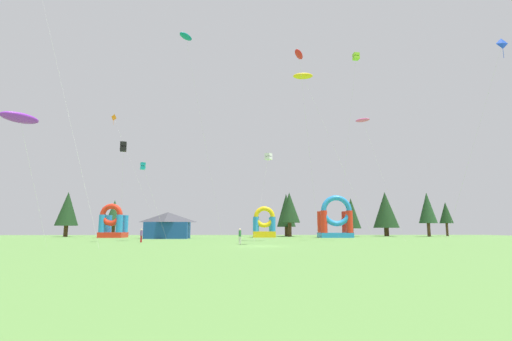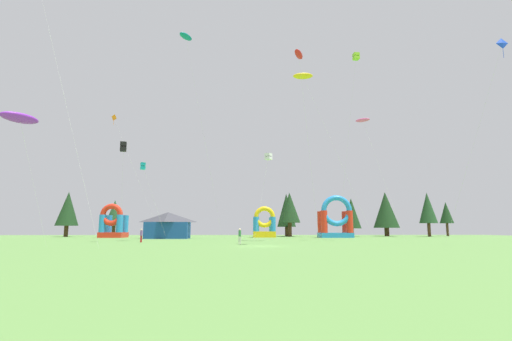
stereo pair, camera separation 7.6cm
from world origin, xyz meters
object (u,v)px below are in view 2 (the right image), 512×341
Objects in this scene: kite_pink_parafoil at (363,120)px; inflatable_red_slide at (264,226)px; inflatable_yellow_castle at (336,221)px; kite_yellow_parafoil at (303,76)px; kite_cyan_box at (143,166)px; inflatable_orange_dome at (113,225)px; kite_white_box at (268,157)px; person_far_side at (141,234)px; kite_purple_parafoil at (20,118)px; kite_red_parafoil at (299,55)px; kite_lime_box at (356,57)px; kite_orange_diamond at (114,120)px; person_left_edge at (240,235)px; kite_teal_parafoil at (186,37)px; kite_blue_diamond at (502,46)px; kite_black_box at (123,147)px; festival_tent at (168,225)px.

kite_pink_parafoil is 27.07m from inflatable_red_slide.
inflatable_red_slide is at bearing 168.11° from inflatable_yellow_castle.
kite_cyan_box is at bearing 173.31° from kite_yellow_parafoil.
inflatable_red_slide is at bearing 2.11° from inflatable_orange_dome.
inflatable_yellow_castle is (30.06, 16.53, -7.04)m from kite_cyan_box.
kite_white_box is 22.80m from inflatable_yellow_castle.
inflatable_orange_dome is (-11.32, 23.48, 1.30)m from person_far_side.
kite_purple_parafoil reaches higher than inflatable_red_slide.
kite_red_parafoil reaches higher than kite_pink_parafoil.
kite_lime_box is at bearing -56.71° from person_far_side.
kite_cyan_box is 1.85× the size of inflatable_red_slide.
kite_orange_diamond reaches higher than inflatable_orange_dome.
kite_cyan_box reaches higher than inflatable_red_slide.
inflatable_red_slide is (-1.86, 32.58, -17.64)m from kite_red_parafoil.
inflatable_yellow_castle is (16.85, 26.72, 1.91)m from person_left_edge.
kite_purple_parafoil is 26.23m from kite_teal_parafoil.
kite_red_parafoil is at bearing 172.81° from kite_blue_diamond.
kite_cyan_box is at bearing 163.30° from kite_teal_parafoil.
kite_yellow_parafoil is (-8.94, -3.15, 5.14)m from kite_pink_parafoil.
kite_cyan_box is (-30.48, -0.63, -6.90)m from kite_pink_parafoil.
kite_white_box is 18.89m from kite_black_box.
festival_tent is (-17.99, 25.00, -17.56)m from kite_red_parafoil.
person_left_edge is at bearing 152.29° from kite_red_parafoil.
person_far_side is at bearing -73.11° from kite_cyan_box.
kite_red_parafoil reaches higher than kite_white_box.
kite_pink_parafoil is 0.76× the size of kite_yellow_parafoil.
kite_white_box is at bearing -128.22° from inflatable_yellow_castle.
person_far_side is (-3.89, -3.65, -26.89)m from kite_teal_parafoil.
kite_teal_parafoil is 24.21m from kite_lime_box.
kite_orange_diamond reaches higher than person_left_edge.
kite_lime_box reaches higher than kite_black_box.
kite_purple_parafoil is 1.95× the size of inflatable_orange_dome.
kite_teal_parafoil is at bearing -42.08° from kite_orange_diamond.
kite_pink_parafoil is at bearing 27.59° from kite_purple_parafoil.
kite_blue_diamond is at bearing -22.83° from kite_teal_parafoil.
kite_white_box is at bearing 10.66° from kite_black_box.
kite_cyan_box reaches higher than inflatable_orange_dome.
kite_blue_diamond is (39.44, -15.94, 9.77)m from kite_cyan_box.
inflatable_orange_dome reaches higher than inflatable_red_slide.
kite_cyan_box is 43.64m from kite_blue_diamond.
kite_red_parafoil is 19.94m from person_left_edge.
kite_white_box is 1.96× the size of inflatable_orange_dome.
kite_red_parafoil is 27.02m from person_far_side.
kite_yellow_parafoil reaches higher than inflatable_red_slide.
kite_yellow_parafoil is (27.36, 15.81, 10.89)m from kite_purple_parafoil.
kite_orange_diamond is at bearing 150.89° from kite_blue_diamond.
kite_white_box reaches higher than person_far_side.
kite_yellow_parafoil is (16.04, -0.88, -5.87)m from kite_teal_parafoil.
kite_white_box is at bearing -22.94° from kite_orange_diamond.
kite_blue_diamond reaches higher than kite_orange_diamond.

